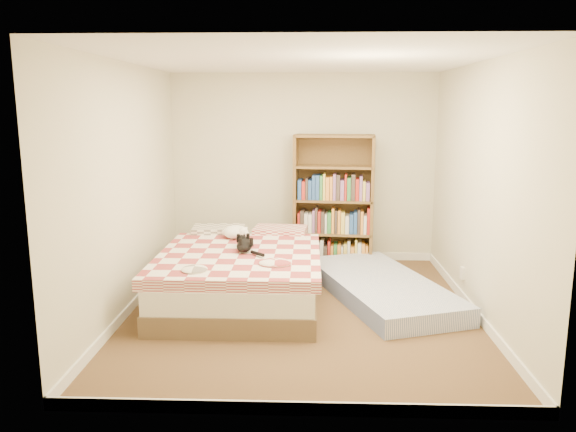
{
  "coord_description": "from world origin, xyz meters",
  "views": [
    {
      "loc": [
        0.06,
        -5.48,
        2.07
      ],
      "look_at": [
        -0.14,
        0.3,
        0.94
      ],
      "focal_mm": 35.0,
      "sensor_mm": 36.0,
      "label": 1
    }
  ],
  "objects_px": {
    "floor_mattress": "(381,288)",
    "white_dog": "(236,232)",
    "black_cat": "(245,244)",
    "bed": "(242,273)",
    "bookshelf": "(333,219)"
  },
  "relations": [
    {
      "from": "bed",
      "to": "bookshelf",
      "type": "relative_size",
      "value": 1.34
    },
    {
      "from": "black_cat",
      "to": "floor_mattress",
      "type": "bearing_deg",
      "value": -9.7
    },
    {
      "from": "floor_mattress",
      "to": "white_dog",
      "type": "distance_m",
      "value": 1.78
    },
    {
      "from": "bed",
      "to": "bookshelf",
      "type": "xyz_separation_m",
      "value": [
        1.05,
        1.36,
        0.33
      ]
    },
    {
      "from": "bed",
      "to": "bookshelf",
      "type": "bearing_deg",
      "value": 52.55
    },
    {
      "from": "bookshelf",
      "to": "bed",
      "type": "bearing_deg",
      "value": -122.39
    },
    {
      "from": "bookshelf",
      "to": "floor_mattress",
      "type": "xyz_separation_m",
      "value": [
        0.48,
        -1.29,
        -0.51
      ]
    },
    {
      "from": "floor_mattress",
      "to": "white_dog",
      "type": "height_order",
      "value": "white_dog"
    },
    {
      "from": "floor_mattress",
      "to": "black_cat",
      "type": "distance_m",
      "value": 1.58
    },
    {
      "from": "black_cat",
      "to": "white_dog",
      "type": "bearing_deg",
      "value": 91.91
    },
    {
      "from": "white_dog",
      "to": "bookshelf",
      "type": "bearing_deg",
      "value": 27.2
    },
    {
      "from": "bed",
      "to": "black_cat",
      "type": "distance_m",
      "value": 0.34
    },
    {
      "from": "bookshelf",
      "to": "black_cat",
      "type": "bearing_deg",
      "value": -119.82
    },
    {
      "from": "bookshelf",
      "to": "white_dog",
      "type": "xyz_separation_m",
      "value": [
        -1.17,
        -0.88,
        0.02
      ]
    },
    {
      "from": "black_cat",
      "to": "white_dog",
      "type": "xyz_separation_m",
      "value": [
        -0.17,
        0.55,
        0.01
      ]
    }
  ]
}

